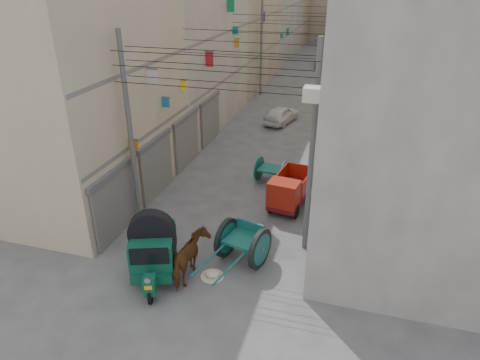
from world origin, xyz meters
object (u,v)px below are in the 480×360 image
at_px(auto_rickshaw, 153,248).
at_px(tonga_cart, 243,242).
at_px(distant_car_white, 281,114).
at_px(distant_car_green, 323,61).
at_px(horse, 191,258).
at_px(distant_car_grey, 341,77).
at_px(feed_sack, 212,273).
at_px(mini_truck, 288,193).
at_px(second_cart, 271,170).

distance_m(auto_rickshaw, tonga_cart, 3.26).
relative_size(distant_car_white, distant_car_green, 0.86).
bearing_deg(horse, auto_rickshaw, 7.31).
distance_m(distant_car_white, distant_car_grey, 14.14).
relative_size(feed_sack, horse, 0.26).
bearing_deg(distant_car_white, distant_car_green, -77.85).
bearing_deg(distant_car_green, auto_rickshaw, 84.03).
bearing_deg(horse, distant_car_grey, -96.22).
bearing_deg(distant_car_white, distant_car_grey, -88.83).
relative_size(feed_sack, distant_car_green, 0.13).
distance_m(auto_rickshaw, mini_truck, 7.05).
bearing_deg(distant_car_green, distant_car_grey, 105.85).
bearing_deg(mini_truck, distant_car_white, 110.56).
bearing_deg(distant_car_green, feed_sack, 86.95).
distance_m(second_cart, distant_car_grey, 23.48).
bearing_deg(horse, distant_car_green, -91.67).
bearing_deg(feed_sack, mini_truck, 73.04).
height_order(tonga_cart, horse, horse).
bearing_deg(second_cart, distant_car_green, 100.98).
bearing_deg(distant_car_white, mini_truck, 116.62).
distance_m(second_cart, distant_car_white, 9.72).
bearing_deg(auto_rickshaw, mini_truck, 38.64).
distance_m(mini_truck, distant_car_grey, 25.88).
height_order(auto_rickshaw, feed_sack, auto_rickshaw).
bearing_deg(distant_car_grey, feed_sack, -112.21).
xyz_separation_m(auto_rickshaw, horse, (1.31, 0.20, -0.33)).
distance_m(mini_truck, second_cart, 2.80).
bearing_deg(tonga_cart, auto_rickshaw, -134.12).
xyz_separation_m(distant_car_white, distant_car_grey, (3.12, 13.79, -0.06)).
xyz_separation_m(tonga_cart, distant_car_green, (-1.17, 37.20, -0.20)).
height_order(second_cart, feed_sack, second_cart).
distance_m(distant_car_white, distant_car_green, 20.80).
bearing_deg(second_cart, feed_sack, -83.05).
xyz_separation_m(feed_sack, distant_car_white, (-1.03, 17.63, 0.48)).
bearing_deg(second_cart, mini_truck, -52.16).
bearing_deg(tonga_cart, distant_car_grey, 102.11).
height_order(feed_sack, horse, horse).
distance_m(feed_sack, distant_car_green, 38.43).
bearing_deg(distant_car_white, horse, 105.08).
distance_m(tonga_cart, distant_car_green, 37.22).
bearing_deg(mini_truck, horse, -104.24).
bearing_deg(distant_car_white, feed_sack, 107.27).
relative_size(tonga_cart, feed_sack, 6.92).
distance_m(auto_rickshaw, distant_car_grey, 32.15).
bearing_deg(feed_sack, second_cart, 87.38).
bearing_deg(distant_car_white, auto_rickshaw, 100.91).
height_order(mini_truck, distant_car_grey, mini_truck).
bearing_deg(distant_car_white, second_cart, 112.18).
height_order(second_cart, distant_car_grey, second_cart).
height_order(tonga_cart, second_cart, tonga_cart).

